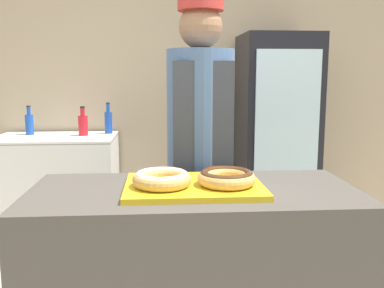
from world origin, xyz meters
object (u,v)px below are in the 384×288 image
at_px(bottle_blue_b, 30,123).
at_px(beverage_fridge, 276,137).
at_px(bottle_red, 83,124).
at_px(brownie_back_right, 215,171).
at_px(chest_freezer, 58,188).
at_px(serving_tray, 194,186).
at_px(bottle_blue, 108,121).
at_px(donut_chocolate_glaze, 226,177).
at_px(donut_light_glaze, 162,178).
at_px(brownie_back_left, 166,171).
at_px(baker_person, 200,152).

bearing_deg(bottle_blue_b, beverage_fridge, -3.49).
bearing_deg(bottle_red, brownie_back_right, -61.11).
distance_m(brownie_back_right, chest_freezer, 2.01).
bearing_deg(bottle_red, chest_freezer, -170.87).
bearing_deg(serving_tray, bottle_blue, 107.11).
bearing_deg(brownie_back_right, bottle_red, 118.89).
bearing_deg(donut_chocolate_glaze, bottle_blue_b, 125.70).
relative_size(chest_freezer, bottle_blue, 3.65).
distance_m(donut_light_glaze, brownie_back_left, 0.21).
bearing_deg(beverage_fridge, chest_freezer, 179.79).
relative_size(brownie_back_left, bottle_red, 0.30).
xyz_separation_m(baker_person, bottle_blue_b, (-1.32, 1.32, 0.02)).
bearing_deg(bottle_blue_b, brownie_back_left, -56.66).
distance_m(beverage_fridge, bottle_blue_b, 2.09).
xyz_separation_m(donut_chocolate_glaze, beverage_fridge, (0.70, 1.79, -0.10)).
distance_m(donut_chocolate_glaze, bottle_blue, 2.08).
height_order(beverage_fridge, bottle_blue, beverage_fridge).
relative_size(chest_freezer, bottle_blue_b, 3.96).
bearing_deg(chest_freezer, bottle_blue, 19.47).
xyz_separation_m(donut_light_glaze, baker_person, (0.22, 0.60, 0.00)).
bearing_deg(bottle_blue, brownie_back_left, -74.81).
bearing_deg(baker_person, beverage_fridge, 57.69).
relative_size(bottle_blue, bottle_red, 1.10).
bearing_deg(donut_chocolate_glaze, bottle_blue, 110.41).
xyz_separation_m(serving_tray, chest_freezer, (-1.01, 1.76, -0.47)).
distance_m(donut_chocolate_glaze, brownie_back_right, 0.21).
bearing_deg(bottle_blue_b, brownie_back_right, -51.61).
height_order(beverage_fridge, bottle_red, beverage_fridge).
bearing_deg(donut_chocolate_glaze, bottle_red, 116.63).
bearing_deg(bottle_blue_b, bottle_red, -10.40).
height_order(donut_chocolate_glaze, chest_freezer, donut_chocolate_glaze).
bearing_deg(bottle_blue, chest_freezer, -160.53).
height_order(chest_freezer, bottle_blue_b, bottle_blue_b).
bearing_deg(baker_person, brownie_back_right, -84.87).
relative_size(donut_light_glaze, bottle_red, 1.02).
relative_size(donut_light_glaze, brownie_back_left, 3.38).
bearing_deg(beverage_fridge, bottle_blue_b, 176.51).
distance_m(bottle_blue, bottle_blue_b, 0.66).
distance_m(baker_person, bottle_blue, 1.51).
bearing_deg(bottle_blue, donut_chocolate_glaze, -69.59).
xyz_separation_m(serving_tray, bottle_blue_b, (-1.24, 1.88, 0.07)).
bearing_deg(bottle_blue_b, chest_freezer, -27.15).
relative_size(donut_chocolate_glaze, chest_freezer, 0.26).
xyz_separation_m(baker_person, chest_freezer, (-1.09, 1.20, -0.51)).
bearing_deg(donut_light_glaze, chest_freezer, 115.86).
bearing_deg(bottle_red, bottle_blue_b, 169.60).
relative_size(brownie_back_left, brownie_back_right, 1.00).
bearing_deg(chest_freezer, donut_chocolate_glaze, -57.54).
height_order(serving_tray, donut_chocolate_glaze, donut_chocolate_glaze).
relative_size(serving_tray, donut_chocolate_glaze, 2.37).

